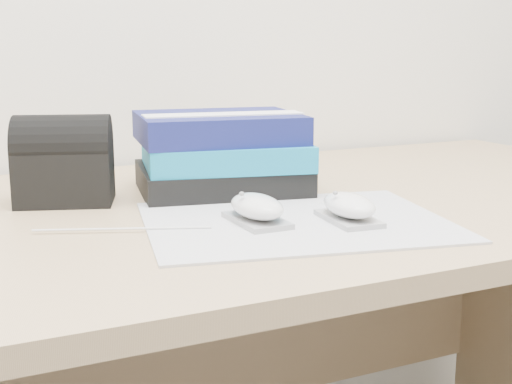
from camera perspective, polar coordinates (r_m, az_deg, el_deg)
name	(u,v)px	position (r m, az deg, el deg)	size (l,w,h in m)	color
desk	(242,328)	(1.23, -1.17, -10.80)	(1.60, 0.80, 0.73)	tan
mousepad	(296,222)	(0.97, 3.21, -2.38)	(0.41, 0.32, 0.00)	#9999A1
mouse_rear	(257,209)	(0.95, 0.06, -1.35)	(0.06, 0.11, 0.04)	#949496
mouse_front	(349,207)	(0.97, 7.44, -1.23)	(0.07, 0.11, 0.04)	#98989B
usb_cable	(122,229)	(0.94, -10.64, -2.92)	(0.00, 0.00, 0.23)	silver
book_stack	(221,153)	(1.16, -2.78, 3.11)	(0.30, 0.26, 0.13)	black
pouch	(64,161)	(1.12, -15.11, 2.44)	(0.17, 0.14, 0.14)	black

